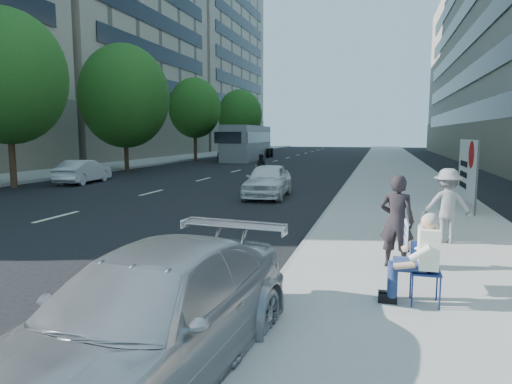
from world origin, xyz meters
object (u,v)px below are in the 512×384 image
(seated_protester, at_px, (418,253))
(motorcycle, at_px, (262,168))
(protest_banner, at_px, (467,169))
(bus, at_px, (248,143))
(parked_sedan, at_px, (149,318))
(white_sedan_mid, at_px, (83,171))
(white_sedan_near, at_px, (268,180))
(pedestrian_woman, at_px, (397,221))
(jogger, at_px, (447,206))

(seated_protester, height_order, motorcycle, seated_protester)
(protest_banner, height_order, bus, bus)
(parked_sedan, distance_m, white_sedan_mid, 20.53)
(seated_protester, relative_size, protest_banner, 0.43)
(seated_protester, height_order, white_sedan_near, seated_protester)
(pedestrian_woman, distance_m, parked_sedan, 5.07)
(seated_protester, distance_m, white_sedan_near, 12.17)
(pedestrian_woman, bearing_deg, white_sedan_mid, -26.27)
(pedestrian_woman, relative_size, motorcycle, 0.82)
(seated_protester, height_order, bus, bus)
(jogger, height_order, white_sedan_near, jogger)
(protest_banner, bearing_deg, seated_protester, -103.04)
(pedestrian_woman, distance_m, motorcycle, 17.46)
(parked_sedan, bearing_deg, white_sedan_mid, 133.45)
(seated_protester, xyz_separation_m, motorcycle, (-6.92, 17.87, -0.24))
(bus, bearing_deg, jogger, -70.38)
(jogger, height_order, protest_banner, protest_banner)
(white_sedan_mid, height_order, bus, bus)
(parked_sedan, distance_m, motorcycle, 20.90)
(pedestrian_woman, xyz_separation_m, motorcycle, (-6.69, 16.12, -0.35))
(pedestrian_woman, distance_m, protest_banner, 7.88)
(bus, bearing_deg, white_sedan_near, -75.70)
(pedestrian_woman, height_order, white_sedan_mid, pedestrian_woman)
(seated_protester, relative_size, parked_sedan, 0.28)
(seated_protester, xyz_separation_m, pedestrian_woman, (-0.24, 1.75, 0.11))
(parked_sedan, bearing_deg, protest_banner, 73.22)
(motorcycle, relative_size, bus, 0.17)
(protest_banner, relative_size, white_sedan_near, 0.78)
(seated_protester, bearing_deg, pedestrian_woman, 97.69)
(jogger, xyz_separation_m, white_sedan_near, (-5.80, 7.14, -0.30))
(jogger, distance_m, pedestrian_woman, 2.51)
(motorcycle, bearing_deg, white_sedan_mid, -160.07)
(seated_protester, relative_size, jogger, 0.80)
(pedestrian_woman, xyz_separation_m, bus, (-13.03, 34.89, 0.65))
(seated_protester, xyz_separation_m, parked_sedan, (-2.78, -2.62, -0.21))
(jogger, xyz_separation_m, bus, (-14.15, 32.64, 0.67))
(pedestrian_woman, bearing_deg, motorcycle, -55.55)
(bus, bearing_deg, parked_sedan, -78.87)
(pedestrian_woman, relative_size, parked_sedan, 0.36)
(protest_banner, relative_size, white_sedan_mid, 0.84)
(pedestrian_woman, xyz_separation_m, white_sedan_mid, (-15.10, 11.88, -0.39))
(pedestrian_woman, distance_m, bus, 37.24)
(seated_protester, xyz_separation_m, protest_banner, (2.14, 9.25, 0.53))
(white_sedan_mid, bearing_deg, jogger, 143.73)
(jogger, height_order, pedestrian_woman, pedestrian_woman)
(white_sedan_near, relative_size, white_sedan_mid, 1.08)
(motorcycle, bearing_deg, white_sedan_near, -80.24)
(parked_sedan, bearing_deg, seated_protester, 49.00)
(jogger, height_order, motorcycle, jogger)
(motorcycle, bearing_deg, pedestrian_woman, -74.30)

